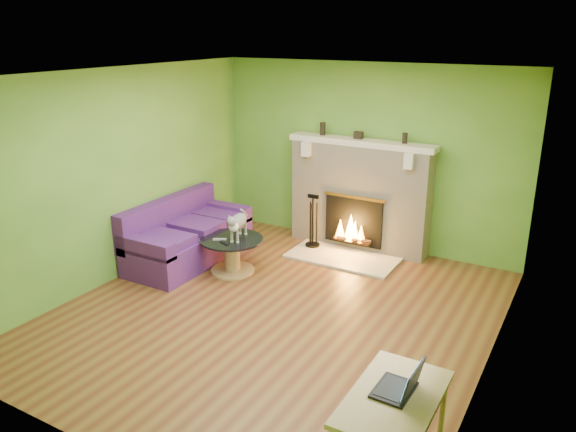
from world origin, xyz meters
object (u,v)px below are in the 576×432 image
coffee_table (232,253)px  desk (393,407)px  cat (238,224)px  sofa (186,237)px

coffee_table → desk: 3.88m
desk → cat: size_ratio=1.57×
sofa → desk: (3.81, -2.44, 0.30)m
sofa → desk: sofa is taller
cat → desk: bearing=-54.6°
desk → cat: (-2.94, 2.45, 0.03)m
sofa → coffee_table: sofa is taller
sofa → coffee_table: bearing=-2.8°
sofa → coffee_table: (0.79, -0.04, -0.06)m
coffee_table → cat: 0.40m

